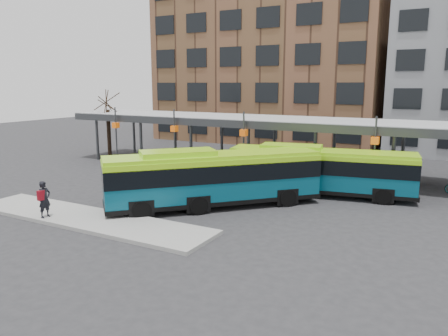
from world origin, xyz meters
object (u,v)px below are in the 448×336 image
pedestrian (44,199)px  tree (109,131)px  bus_rear (320,170)px  bus_front (213,177)px

pedestrian → tree: bearing=36.4°
tree → bus_rear: tree is taller
bus_front → pedestrian: size_ratio=5.60×
tree → bus_rear: (21.22, -4.38, -0.85)m
tree → pedestrian: size_ratio=3.04×
bus_front → tree: bearing=103.4°
bus_front → pedestrian: (-6.09, -6.19, -0.59)m
bus_rear → pedestrian: (-10.47, -11.65, -0.47)m
pedestrian → bus_rear: bearing=-39.3°
pedestrian → bus_front: bearing=-41.9°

